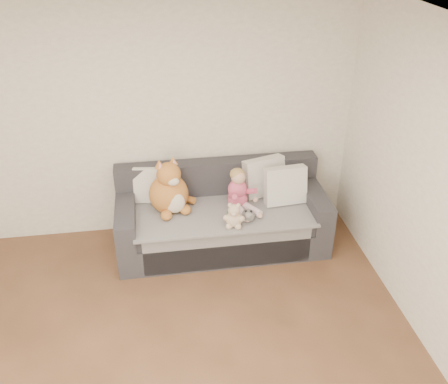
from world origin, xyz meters
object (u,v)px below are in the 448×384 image
(toddler, at_px, (239,192))
(teddy_bear, at_px, (234,217))
(sippy_cup, at_px, (232,211))
(sofa, at_px, (221,218))
(plush_cat, at_px, (170,191))

(toddler, relative_size, teddy_bear, 1.67)
(sippy_cup, bearing_deg, teddy_bear, -92.48)
(sofa, bearing_deg, sippy_cup, -71.60)
(plush_cat, distance_m, sippy_cup, 0.67)
(teddy_bear, bearing_deg, toddler, 85.02)
(plush_cat, bearing_deg, teddy_bear, -54.76)
(teddy_bear, bearing_deg, sippy_cup, 101.01)
(sofa, height_order, plush_cat, plush_cat)
(toddler, height_order, teddy_bear, toddler)
(toddler, bearing_deg, sofa, 140.41)
(toddler, height_order, plush_cat, plush_cat)
(toddler, relative_size, sippy_cup, 3.98)
(plush_cat, height_order, sippy_cup, plush_cat)
(plush_cat, distance_m, teddy_bear, 0.73)
(teddy_bear, height_order, sippy_cup, teddy_bear)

